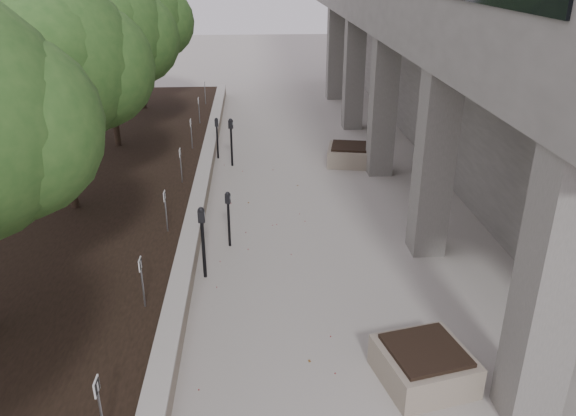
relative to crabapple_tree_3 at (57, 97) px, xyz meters
name	(u,v)px	position (x,y,z in m)	size (l,w,h in m)	color
retaining_wall	(201,194)	(2.97, 1.00, -2.87)	(0.39, 26.00, 0.50)	tan
planting_bed	(60,199)	(-0.70, 1.00, -2.92)	(7.00, 26.00, 0.40)	black
crabapple_tree_3	(57,97)	(0.00, 0.00, 0.00)	(4.60, 4.00, 5.44)	#2D5721
crabapple_tree_4	(108,60)	(0.00, 5.00, 0.00)	(4.60, 4.00, 5.44)	#2D5721
crabapple_tree_5	(137,39)	(0.00, 10.00, 0.00)	(4.60, 4.00, 5.44)	#2D5721
parking_sign_2	(101,410)	(2.45, -7.50, -2.24)	(0.04, 0.22, 0.96)	black
parking_sign_3	(142,283)	(2.45, -4.50, -2.24)	(0.04, 0.22, 0.96)	black
parking_sign_4	(166,211)	(2.45, -1.50, -2.24)	(0.04, 0.22, 0.96)	black
parking_sign_5	(181,166)	(2.45, 1.50, -2.24)	(0.04, 0.22, 0.96)	black
parking_sign_6	(191,134)	(2.45, 4.50, -2.24)	(0.04, 0.22, 0.96)	black
parking_sign_7	(199,111)	(2.45, 7.50, -2.24)	(0.04, 0.22, 0.96)	black
parking_sign_8	(205,93)	(2.45, 10.50, -2.24)	(0.04, 0.22, 0.96)	black
parking_meter_2	(203,243)	(3.36, -2.88, -2.33)	(0.16, 0.11, 1.57)	black
parking_meter_3	(229,219)	(3.83, -1.53, -2.46)	(0.13, 0.09, 1.33)	black
parking_meter_4	(231,142)	(3.73, 3.89, -2.36)	(0.15, 0.11, 1.53)	black
parking_meter_5	(217,138)	(3.25, 4.65, -2.44)	(0.13, 0.10, 1.35)	black
planter_front	(424,364)	(6.95, -6.22, -2.82)	(1.29, 1.29, 0.60)	tan
planter_back	(349,154)	(7.43, 3.88, -2.82)	(1.30, 1.30, 0.61)	tan
berry_scatter	(270,277)	(4.70, -3.00, -3.11)	(3.30, 14.10, 0.02)	maroon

